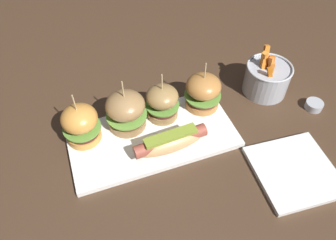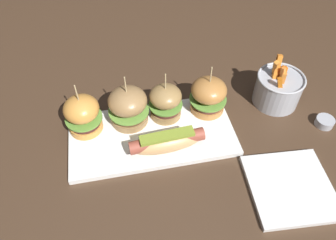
# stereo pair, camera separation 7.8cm
# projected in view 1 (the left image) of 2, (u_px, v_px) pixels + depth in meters

# --- Properties ---
(ground_plane) EXTENTS (3.00, 3.00, 0.00)m
(ground_plane) POSITION_uv_depth(u_px,v_px,m) (153.00, 138.00, 0.81)
(ground_plane) COLOR #422D1E
(platter_main) EXTENTS (0.41, 0.20, 0.01)m
(platter_main) POSITION_uv_depth(u_px,v_px,m) (153.00, 137.00, 0.80)
(platter_main) COLOR white
(platter_main) RESTS_ON ground
(hot_dog) EXTENTS (0.18, 0.06, 0.05)m
(hot_dog) POSITION_uv_depth(u_px,v_px,m) (171.00, 142.00, 0.75)
(hot_dog) COLOR tan
(hot_dog) RESTS_ON platter_main
(slider_far_left) EXTENTS (0.09, 0.09, 0.14)m
(slider_far_left) POSITION_uv_depth(u_px,v_px,m) (81.00, 124.00, 0.76)
(slider_far_left) COLOR gold
(slider_far_left) RESTS_ON platter_main
(slider_center_left) EXTENTS (0.10, 0.10, 0.14)m
(slider_center_left) POSITION_uv_depth(u_px,v_px,m) (126.00, 111.00, 0.78)
(slider_center_left) COLOR #997346
(slider_center_left) RESTS_ON platter_main
(slider_center_right) EXTENTS (0.09, 0.09, 0.14)m
(slider_center_right) POSITION_uv_depth(u_px,v_px,m) (162.00, 102.00, 0.81)
(slider_center_right) COLOR olive
(slider_center_right) RESTS_ON platter_main
(slider_far_right) EXTENTS (0.10, 0.10, 0.14)m
(slider_far_right) POSITION_uv_depth(u_px,v_px,m) (203.00, 91.00, 0.83)
(slider_far_right) COLOR #B17438
(slider_far_right) RESTS_ON platter_main
(fries_bucket) EXTENTS (0.13, 0.13, 0.14)m
(fries_bucket) POSITION_uv_depth(u_px,v_px,m) (267.00, 78.00, 0.89)
(fries_bucket) COLOR #A8AAB2
(fries_bucket) RESTS_ON ground
(sauce_ramekin) EXTENTS (0.05, 0.05, 0.02)m
(sauce_ramekin) POSITION_uv_depth(u_px,v_px,m) (314.00, 105.00, 0.87)
(sauce_ramekin) COLOR #A8AAB2
(sauce_ramekin) RESTS_ON ground
(side_plate) EXTENTS (0.19, 0.19, 0.01)m
(side_plate) POSITION_uv_depth(u_px,v_px,m) (294.00, 171.00, 0.74)
(side_plate) COLOR white
(side_plate) RESTS_ON ground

